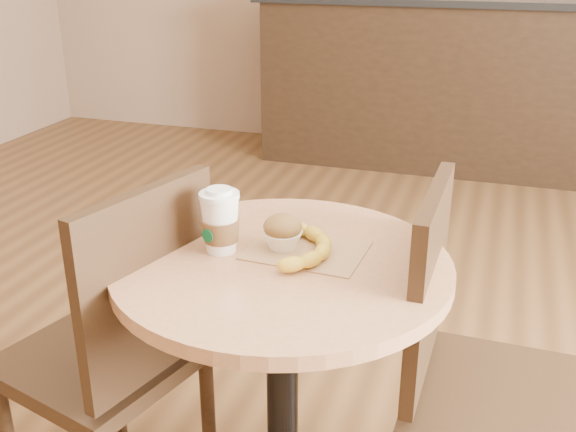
# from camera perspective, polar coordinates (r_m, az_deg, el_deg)

# --- Properties ---
(cafe_table) EXTENTS (0.69, 0.69, 0.75)m
(cafe_table) POSITION_cam_1_polar(r_m,az_deg,el_deg) (1.48, -0.49, -11.32)
(cafe_table) COLOR black
(cafe_table) RESTS_ON ground
(chair_left) EXTENTS (0.49, 0.49, 0.90)m
(chair_left) POSITION_cam_1_polar(r_m,az_deg,el_deg) (1.60, -14.08, -10.88)
(chair_left) COLOR #332112
(chair_left) RESTS_ON ground
(chair_right) EXTENTS (0.41, 0.41, 0.90)m
(chair_right) POSITION_cam_1_polar(r_m,az_deg,el_deg) (1.53, 15.53, -12.83)
(chair_right) COLOR #332112
(chair_right) RESTS_ON ground
(service_counter) EXTENTS (2.30, 0.65, 1.04)m
(service_counter) POSITION_cam_1_polar(r_m,az_deg,el_deg) (4.39, 12.95, 10.93)
(service_counter) COLOR black
(service_counter) RESTS_ON ground
(kraft_bag) EXTENTS (0.25, 0.19, 0.00)m
(kraft_bag) POSITION_cam_1_polar(r_m,az_deg,el_deg) (1.41, 1.55, -2.93)
(kraft_bag) COLOR #A57950
(kraft_bag) RESTS_ON cafe_table
(coffee_cup) EXTENTS (0.08, 0.09, 0.14)m
(coffee_cup) POSITION_cam_1_polar(r_m,az_deg,el_deg) (1.39, -5.75, -0.63)
(coffee_cup) COLOR white
(coffee_cup) RESTS_ON cafe_table
(muffin) EXTENTS (0.08, 0.08, 0.07)m
(muffin) POSITION_cam_1_polar(r_m,az_deg,el_deg) (1.40, -0.46, -1.36)
(muffin) COLOR white
(muffin) RESTS_ON kraft_bag
(banana) EXTENTS (0.17, 0.25, 0.03)m
(banana) POSITION_cam_1_polar(r_m,az_deg,el_deg) (1.38, 1.40, -2.63)
(banana) COLOR gold
(banana) RESTS_ON kraft_bag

